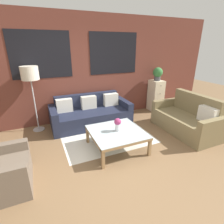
{
  "coord_description": "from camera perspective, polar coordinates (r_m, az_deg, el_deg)",
  "views": [
    {
      "loc": [
        -1.16,
        -2.27,
        2.03
      ],
      "look_at": [
        0.38,
        1.23,
        0.55
      ],
      "focal_mm": 28.0,
      "sensor_mm": 36.0,
      "label": 1
    }
  ],
  "objects": [
    {
      "name": "wall_back_brick",
      "position": [
        4.89,
        -10.09,
        13.52
      ],
      "size": [
        8.4,
        0.09,
        2.8
      ],
      "color": "brown",
      "rests_on": "ground_plane"
    },
    {
      "name": "coffee_table",
      "position": [
        3.56,
        1.5,
        -7.0
      ],
      "size": [
        1.03,
        1.03,
        0.4
      ],
      "color": "silver",
      "rests_on": "ground_plane"
    },
    {
      "name": "flower_vase",
      "position": [
        3.48,
        1.84,
        -3.79
      ],
      "size": [
        0.14,
        0.14,
        0.27
      ],
      "color": "silver",
      "rests_on": "coffee_table"
    },
    {
      "name": "couch_dark",
      "position": [
        4.74,
        -6.93,
        -0.65
      ],
      "size": [
        2.08,
        0.88,
        0.78
      ],
      "color": "#1E2338",
      "rests_on": "ground_plane"
    },
    {
      "name": "rug",
      "position": [
        4.23,
        -2.13,
        -7.55
      ],
      "size": [
        2.03,
        1.61,
        0.0
      ],
      "color": "silver",
      "rests_on": "ground_plane"
    },
    {
      "name": "settee_vintage",
      "position": [
        4.66,
        23.2,
        -2.35
      ],
      "size": [
        0.8,
        1.62,
        0.92
      ],
      "color": "olive",
      "rests_on": "ground_plane"
    },
    {
      "name": "potted_plant",
      "position": [
        5.7,
        14.7,
        12.14
      ],
      "size": [
        0.3,
        0.3,
        0.41
      ],
      "color": "#47474C",
      "rests_on": "drawer_cabinet"
    },
    {
      "name": "drawer_cabinet",
      "position": [
        5.84,
        14.06,
        5.21
      ],
      "size": [
        0.38,
        0.43,
        0.98
      ],
      "color": "beige",
      "rests_on": "ground_plane"
    },
    {
      "name": "ground_plane",
      "position": [
        3.26,
        2.72,
        -17.4
      ],
      "size": [
        16.0,
        16.0,
        0.0
      ],
      "primitive_type": "plane",
      "color": "brown"
    },
    {
      "name": "floor_lamp",
      "position": [
        4.47,
        -25.19,
        10.66
      ],
      "size": [
        0.39,
        0.39,
        1.58
      ],
      "color": "#B2B2B7",
      "rests_on": "ground_plane"
    }
  ]
}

